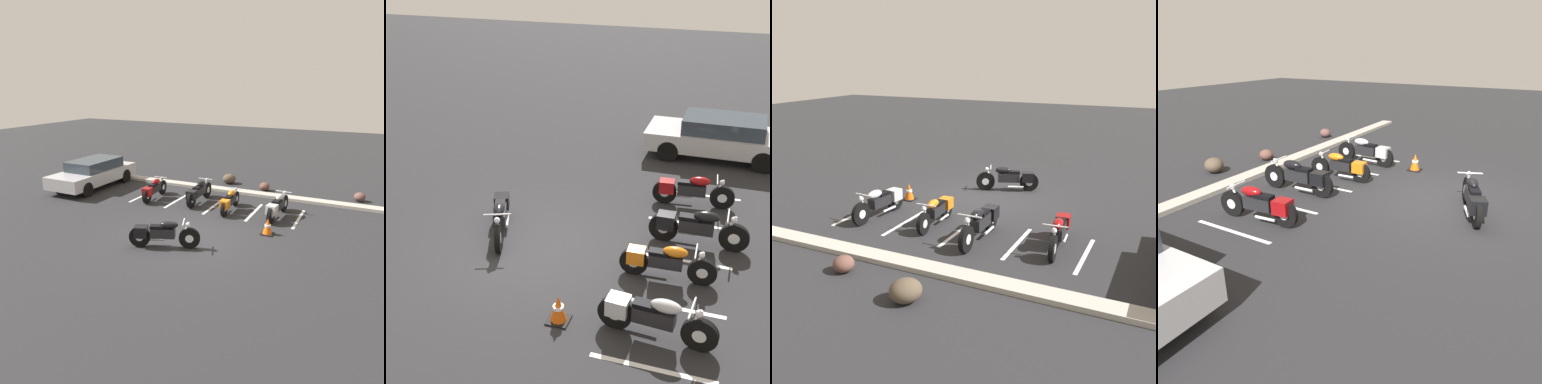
{
  "view_description": "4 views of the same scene",
  "coord_description": "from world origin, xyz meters",
  "views": [
    {
      "loc": [
        4.92,
        -9.7,
        4.74
      ],
      "look_at": [
        -0.85,
        2.07,
        0.86
      ],
      "focal_mm": 35.0,
      "sensor_mm": 36.0,
      "label": 1
    },
    {
      "loc": [
        9.33,
        4.16,
        6.37
      ],
      "look_at": [
        -1.1,
        0.75,
        0.95
      ],
      "focal_mm": 50.0,
      "sensor_mm": 36.0,
      "label": 2
    },
    {
      "loc": [
        -5.41,
        13.09,
        4.46
      ],
      "look_at": [
        -0.11,
        2.13,
        0.75
      ],
      "focal_mm": 42.0,
      "sensor_mm": 36.0,
      "label": 3
    },
    {
      "loc": [
        -8.73,
        -2.44,
        3.68
      ],
      "look_at": [
        -1.42,
        1.76,
        0.4
      ],
      "focal_mm": 35.0,
      "sensor_mm": 36.0,
      "label": 4
    }
  ],
  "objects": [
    {
      "name": "ground",
      "position": [
        0.0,
        0.0,
        0.0
      ],
      "size": [
        60.0,
        60.0,
        0.0
      ],
      "primitive_type": "plane",
      "color": "#262628"
    },
    {
      "name": "motorcycle_black_featured",
      "position": [
        -0.41,
        -0.92,
        0.44
      ],
      "size": [
        2.01,
        0.98,
        0.83
      ],
      "rotation": [
        0.0,
        0.0,
        0.38
      ],
      "color": "black",
      "rests_on": "ground"
    },
    {
      "name": "parked_bike_0",
      "position": [
        -3.11,
        3.06,
        0.43
      ],
      "size": [
        0.58,
        2.06,
        0.81
      ],
      "rotation": [
        0.0,
        0.0,
        1.65
      ],
      "color": "black",
      "rests_on": "ground"
    },
    {
      "name": "parked_bike_1",
      "position": [
        -1.21,
        3.4,
        0.46
      ],
      "size": [
        0.62,
        2.2,
        0.87
      ],
      "rotation": [
        0.0,
        0.0,
        1.58
      ],
      "color": "black",
      "rests_on": "ground"
    },
    {
      "name": "parked_bike_2",
      "position": [
        0.28,
        2.99,
        0.41
      ],
      "size": [
        0.55,
        1.96,
        0.77
      ],
      "rotation": [
        0.0,
        0.0,
        1.6
      ],
      "color": "black",
      "rests_on": "ground"
    },
    {
      "name": "parked_bike_3",
      "position": [
        2.07,
        3.09,
        0.44
      ],
      "size": [
        0.6,
        2.12,
        0.83
      ],
      "rotation": [
        0.0,
        0.0,
        1.49
      ],
      "color": "black",
      "rests_on": "ground"
    },
    {
      "name": "car_silver",
      "position": [
        -6.65,
        3.49,
        0.68
      ],
      "size": [
        1.82,
        4.31,
        1.29
      ],
      "rotation": [
        0.0,
        0.0,
        -1.57
      ],
      "color": "black",
      "rests_on": "ground"
    },
    {
      "name": "traffic_cone",
      "position": [
        2.17,
        1.45,
        0.25
      ],
      "size": [
        0.4,
        0.4,
        0.54
      ],
      "color": "black",
      "rests_on": "ground"
    },
    {
      "name": "stall_line_0",
      "position": [
        -3.79,
        3.29,
        0.0
      ],
      "size": [
        0.1,
        2.1,
        0.0
      ],
      "primitive_type": "cube",
      "color": "white",
      "rests_on": "ground"
    },
    {
      "name": "stall_line_1",
      "position": [
        -2.14,
        3.29,
        0.0
      ],
      "size": [
        0.1,
        2.1,
        0.0
      ],
      "primitive_type": "cube",
      "color": "white",
      "rests_on": "ground"
    },
    {
      "name": "stall_line_2",
      "position": [
        -0.49,
        3.29,
        0.0
      ],
      "size": [
        0.1,
        2.1,
        0.0
      ],
      "primitive_type": "cube",
      "color": "white",
      "rests_on": "ground"
    },
    {
      "name": "stall_line_3",
      "position": [
        1.17,
        3.29,
        0.0
      ],
      "size": [
        0.1,
        2.1,
        0.0
      ],
      "primitive_type": "cube",
      "color": "white",
      "rests_on": "ground"
    },
    {
      "name": "stall_line_4",
      "position": [
        2.82,
        3.29,
        0.0
      ],
      "size": [
        0.1,
        2.1,
        0.0
      ],
      "primitive_type": "cube",
      "color": "white",
      "rests_on": "ground"
    }
  ]
}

